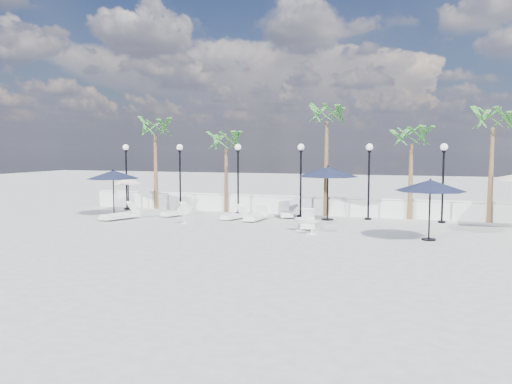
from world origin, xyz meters
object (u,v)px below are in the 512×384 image
(lounger_1, at_px, (120,215))
(lounger_5, at_px, (256,216))
(lounger_2, at_px, (234,215))
(lounger_4, at_px, (285,212))
(parasol_navy_mid, at_px, (328,172))
(lounger_3, at_px, (185,208))
(parasol_navy_right, at_px, (430,186))
(lounger_0, at_px, (176,212))
(lounger_6, at_px, (308,223))
(parasol_navy_left, at_px, (113,175))
(parasol_cream_small, at_px, (128,181))

(lounger_1, height_order, lounger_5, lounger_1)
(lounger_2, height_order, lounger_5, lounger_5)
(lounger_2, distance_m, lounger_5, 1.18)
(lounger_4, xyz_separation_m, parasol_navy_mid, (2.29, -0.40, 2.17))
(lounger_2, bearing_deg, lounger_3, 170.40)
(lounger_4, bearing_deg, lounger_5, -141.33)
(lounger_3, height_order, parasol_navy_right, parasol_navy_right)
(lounger_0, bearing_deg, lounger_4, 36.97)
(lounger_1, relative_size, parasol_navy_mid, 0.70)
(lounger_0, bearing_deg, lounger_6, 8.64)
(lounger_0, xyz_separation_m, lounger_6, (7.48, -1.68, 0.03))
(lounger_3, distance_m, parasol_navy_mid, 8.42)
(lounger_3, bearing_deg, parasol_navy_left, -165.34)
(lounger_1, distance_m, parasol_navy_left, 2.67)
(lounger_0, distance_m, lounger_4, 5.81)
(lounger_5, bearing_deg, parasol_navy_right, -15.04)
(lounger_0, xyz_separation_m, parasol_cream_small, (-3.87, 1.60, 1.51))
(lounger_0, xyz_separation_m, lounger_2, (3.36, -0.16, 0.00))
(lounger_3, height_order, lounger_5, lounger_3)
(lounger_0, height_order, lounger_2, lounger_2)
(lounger_2, height_order, parasol_navy_left, parasol_navy_left)
(lounger_0, bearing_deg, parasol_navy_left, -146.88)
(lounger_1, bearing_deg, lounger_2, 42.22)
(lounger_1, distance_m, parasol_cream_small, 4.32)
(parasol_navy_right, bearing_deg, lounger_4, 146.18)
(parasol_navy_mid, bearing_deg, lounger_0, -171.62)
(parasol_navy_left, relative_size, parasol_navy_right, 1.03)
(lounger_6, xyz_separation_m, parasol_navy_right, (5.15, -1.46, 1.90))
(lounger_2, distance_m, lounger_6, 4.39)
(lounger_6, distance_m, parasol_navy_left, 11.03)
(lounger_2, height_order, lounger_3, lounger_3)
(lounger_0, height_order, lounger_5, lounger_5)
(lounger_4, relative_size, parasol_navy_left, 0.73)
(lounger_5, xyz_separation_m, lounger_6, (2.94, -1.44, 0.01))
(lounger_1, xyz_separation_m, lounger_3, (1.82, 3.67, 0.01))
(lounger_6, height_order, parasol_navy_mid, parasol_navy_mid)
(lounger_1, relative_size, lounger_4, 1.04)
(parasol_navy_right, bearing_deg, lounger_5, 160.26)
(lounger_1, xyz_separation_m, lounger_6, (9.55, 0.36, -0.01))
(lounger_3, xyz_separation_m, lounger_4, (5.84, -0.06, -0.02))
(lounger_1, bearing_deg, lounger_4, 48.34)
(lounger_5, bearing_deg, parasol_navy_left, -172.04)
(parasol_cream_small, bearing_deg, parasol_navy_mid, -2.15)
(lounger_1, height_order, lounger_6, lounger_1)
(lounger_4, distance_m, parasol_cream_small, 9.58)
(lounger_4, xyz_separation_m, lounger_5, (-1.05, -1.81, -0.01))
(lounger_1, height_order, lounger_3, lounger_3)
(lounger_1, distance_m, lounger_4, 8.47)
(lounger_0, relative_size, parasol_cream_small, 0.88)
(parasol_navy_right, bearing_deg, lounger_3, 159.67)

